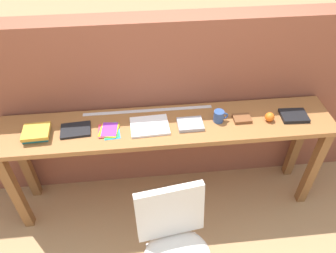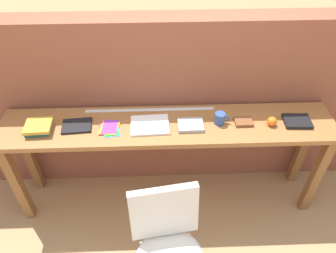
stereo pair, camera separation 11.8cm
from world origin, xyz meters
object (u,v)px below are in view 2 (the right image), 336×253
at_px(book_repair_rightmost, 297,121).
at_px(pamphlet_pile_colourful, 110,128).
at_px(mug, 220,118).
at_px(chair_white_moulded, 168,242).
at_px(book_open_centre, 150,125).
at_px(magazine_cycling, 77,126).
at_px(leather_journal_brown, 244,122).
at_px(sports_ball_small, 272,121).
at_px(book_stack_leftmost, 38,127).

bearing_deg(book_repair_rightmost, pamphlet_pile_colourful, -176.54).
height_order(pamphlet_pile_colourful, mug, mug).
height_order(chair_white_moulded, book_open_centre, book_open_centre).
bearing_deg(magazine_cycling, chair_white_moulded, -53.72).
distance_m(book_open_centre, leather_journal_brown, 0.69).
distance_m(chair_white_moulded, magazine_cycling, 1.04).
bearing_deg(sports_ball_small, pamphlet_pile_colourful, 179.80).
bearing_deg(sports_ball_small, mug, 174.66).
height_order(book_stack_leftmost, sports_ball_small, sports_ball_small).
xyz_separation_m(pamphlet_pile_colourful, book_open_centre, (0.29, 0.02, 0.00)).
xyz_separation_m(pamphlet_pile_colourful, sports_ball_small, (1.18, -0.00, 0.03)).
distance_m(leather_journal_brown, book_repair_rightmost, 0.40).
distance_m(book_open_centre, mug, 0.52).
relative_size(chair_white_moulded, magazine_cycling, 4.22).
bearing_deg(book_open_centre, mug, -1.07).
relative_size(book_stack_leftmost, book_open_centre, 0.69).
bearing_deg(leather_journal_brown, pamphlet_pile_colourful, -179.47).
bearing_deg(book_repair_rightmost, book_open_centre, -177.28).
bearing_deg(book_repair_rightmost, leather_journal_brown, -178.59).
xyz_separation_m(leather_journal_brown, sports_ball_small, (0.20, -0.03, 0.02)).
distance_m(pamphlet_pile_colourful, mug, 0.81).
distance_m(book_stack_leftmost, leather_journal_brown, 1.49).
height_order(chair_white_moulded, book_repair_rightmost, book_repair_rightmost).
xyz_separation_m(chair_white_moulded, leather_journal_brown, (0.59, 0.74, 0.37)).
relative_size(magazine_cycling, leather_journal_brown, 1.63).
xyz_separation_m(book_stack_leftmost, magazine_cycling, (0.27, 0.03, -0.02)).
bearing_deg(book_open_centre, chair_white_moulded, -84.54).
xyz_separation_m(book_stack_leftmost, book_open_centre, (0.80, 0.02, -0.02)).
distance_m(magazine_cycling, mug, 1.05).
bearing_deg(magazine_cycling, leather_journal_brown, -4.52).
bearing_deg(chair_white_moulded, leather_journal_brown, 51.36).
relative_size(book_stack_leftmost, pamphlet_pile_colourful, 1.02).
relative_size(book_open_centre, leather_journal_brown, 2.13).
height_order(book_stack_leftmost, book_open_centre, book_stack_leftmost).
xyz_separation_m(chair_white_moulded, magazine_cycling, (-0.64, 0.74, 0.36)).
bearing_deg(book_stack_leftmost, pamphlet_pile_colourful, -0.15).
distance_m(magazine_cycling, book_open_centre, 0.53).
height_order(mug, sports_ball_small, mug).
relative_size(chair_white_moulded, mug, 8.10).
distance_m(magazine_cycling, pamphlet_pile_colourful, 0.24).
xyz_separation_m(mug, leather_journal_brown, (0.18, -0.01, -0.03)).
bearing_deg(pamphlet_pile_colourful, mug, 2.20).
bearing_deg(sports_ball_small, magazine_cycling, 178.69).
xyz_separation_m(pamphlet_pile_colourful, leather_journal_brown, (0.98, 0.02, 0.00)).
relative_size(chair_white_moulded, book_stack_leftmost, 4.64).
height_order(magazine_cycling, leather_journal_brown, leather_journal_brown).
distance_m(magazine_cycling, leather_journal_brown, 1.22).
height_order(book_stack_leftmost, leather_journal_brown, book_stack_leftmost).
height_order(magazine_cycling, sports_ball_small, sports_ball_small).
relative_size(magazine_cycling, book_open_centre, 0.76).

